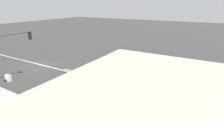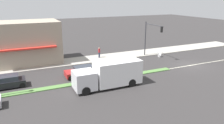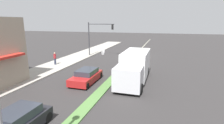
{
  "view_description": "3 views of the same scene",
  "coord_description": "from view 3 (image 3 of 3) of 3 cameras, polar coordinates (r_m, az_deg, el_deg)",
  "views": [
    {
      "loc": [
        15.22,
        20.32,
        8.24
      ],
      "look_at": [
        -1.57,
        10.49,
        1.8
      ],
      "focal_mm": 28.0,
      "sensor_mm": 36.0,
      "label": 1
    },
    {
      "loc": [
        -22.74,
        22.96,
        9.52
      ],
      "look_at": [
        1.13,
        12.02,
        1.71
      ],
      "focal_mm": 35.0,
      "sensor_mm": 36.0,
      "label": 2
    },
    {
      "loc": [
        -4.97,
        30.46,
        5.84
      ],
      "look_at": [
        0.96,
        11.05,
        1.12
      ],
      "focal_mm": 28.0,
      "sensor_mm": 36.0,
      "label": 3
    }
  ],
  "objects": [
    {
      "name": "warning_aframe_sign",
      "position": [
        31.46,
        -2.98,
        3.16
      ],
      "size": [
        0.45,
        0.53,
        0.84
      ],
      "color": "silver",
      "rests_on": "ground"
    },
    {
      "name": "traffic_signal_main",
      "position": [
        29.71,
        -5.04,
        9.3
      ],
      "size": [
        4.59,
        0.34,
        5.6
      ],
      "color": "#333338",
      "rests_on": "sidewalk_right"
    },
    {
      "name": "sidewalk_right",
      "position": [
        19.28,
        -30.98,
        -6.29
      ],
      "size": [
        4.0,
        73.0,
        0.12
      ],
      "primitive_type": "cube",
      "color": "#A8A399",
      "rests_on": "ground"
    },
    {
      "name": "ground_plane",
      "position": [
        14.63,
        -4.43,
        -10.47
      ],
      "size": [
        160.0,
        160.0,
        0.0
      ],
      "primitive_type": "plane",
      "color": "#333030"
    },
    {
      "name": "delivery_truck",
      "position": [
        17.47,
        7.33,
        -1.51
      ],
      "size": [
        2.44,
        7.5,
        2.87
      ],
      "color": "silver",
      "rests_on": "ground"
    },
    {
      "name": "pedestrian",
      "position": [
        24.88,
        -18.14,
        1.2
      ],
      "size": [
        0.34,
        0.34,
        1.66
      ],
      "color": "#282D42",
      "rests_on": "sidewalk_right"
    },
    {
      "name": "hatchback_red",
      "position": [
        17.3,
        -8.39,
        -4.62
      ],
      "size": [
        1.92,
        4.14,
        1.29
      ],
      "color": "#AD1E1E",
      "rests_on": "ground"
    },
    {
      "name": "sedan_dark",
      "position": [
        10.88,
        -28.81,
        -17.19
      ],
      "size": [
        1.83,
        3.86,
        1.36
      ],
      "color": "black",
      "rests_on": "ground"
    },
    {
      "name": "lane_marking_center",
      "position": [
        31.41,
        7.6,
        2.27
      ],
      "size": [
        0.16,
        60.0,
        0.01
      ],
      "primitive_type": "cube",
      "color": "beige",
      "rests_on": "ground"
    }
  ]
}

